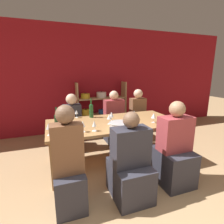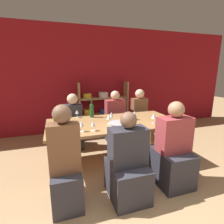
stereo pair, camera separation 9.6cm
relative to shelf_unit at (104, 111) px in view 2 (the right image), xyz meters
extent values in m
cube|color=maroon|center=(-0.41, 0.20, 0.80)|extent=(8.80, 0.06, 2.70)
cube|color=tan|center=(-0.65, 0.00, 0.11)|extent=(0.04, 0.30, 1.31)
cube|color=tan|center=(0.63, 0.00, 0.11)|extent=(0.04, 0.30, 1.31)
cube|color=tan|center=(-0.01, 0.00, -0.53)|extent=(1.28, 0.30, 0.04)
cylinder|color=red|center=(-0.01, 0.00, -0.46)|extent=(0.25, 0.25, 0.10)
sphere|color=black|center=(-0.01, 0.00, -0.40)|extent=(0.02, 0.02, 0.02)
cylinder|color=silver|center=(0.42, 0.00, -0.45)|extent=(0.23, 0.23, 0.11)
sphere|color=black|center=(0.42, 0.00, -0.38)|extent=(0.02, 0.02, 0.02)
cube|color=tan|center=(-0.01, 0.00, -0.09)|extent=(1.28, 0.30, 0.04)
cylinder|color=gold|center=(-0.44, 0.00, 0.00)|extent=(0.20, 0.20, 0.14)
sphere|color=black|center=(-0.44, 0.00, 0.08)|extent=(0.02, 0.02, 0.02)
cylinder|color=#235BAD|center=(-0.01, 0.00, -0.02)|extent=(0.17, 0.17, 0.11)
sphere|color=black|center=(-0.01, 0.00, 0.05)|extent=(0.02, 0.02, 0.02)
cylinder|color=gold|center=(0.42, 0.00, -0.01)|extent=(0.25, 0.25, 0.13)
sphere|color=black|center=(0.42, 0.00, 0.07)|extent=(0.02, 0.02, 0.02)
cube|color=tan|center=(-0.01, 0.00, 0.34)|extent=(1.28, 0.30, 0.04)
cylinder|color=gold|center=(-0.44, 0.00, 0.42)|extent=(0.23, 0.23, 0.12)
sphere|color=black|center=(-0.44, 0.00, 0.49)|extent=(0.02, 0.02, 0.02)
cylinder|color=silver|center=(-0.01, 0.00, 0.43)|extent=(0.25, 0.25, 0.14)
sphere|color=black|center=(-0.01, 0.00, 0.51)|extent=(0.02, 0.02, 0.02)
cube|color=#AD7F4C|center=(-0.28, -1.69, 0.17)|extent=(2.23, 1.08, 0.04)
cube|color=#AD7F4C|center=(-1.32, -2.15, -0.20)|extent=(0.08, 0.08, 0.69)
cube|color=#AD7F4C|center=(0.75, -2.15, -0.20)|extent=(0.08, 0.08, 0.69)
cube|color=#AD7F4C|center=(-1.32, -1.23, -0.20)|extent=(0.08, 0.08, 0.69)
cube|color=#AD7F4C|center=(0.75, -1.23, -0.20)|extent=(0.08, 0.08, 0.69)
cylinder|color=#B7BABC|center=(-0.31, -2.02, 0.23)|extent=(0.31, 0.31, 0.08)
torus|color=#B7BABC|center=(-0.31, -2.02, 0.26)|extent=(0.32, 0.32, 0.01)
cylinder|color=#1E4C23|center=(-0.58, -1.27, 0.30)|extent=(0.08, 0.08, 0.24)
cone|color=#1E4C23|center=(-0.58, -1.27, 0.44)|extent=(0.08, 0.08, 0.03)
cylinder|color=#1E4C23|center=(-0.58, -1.27, 0.50)|extent=(0.03, 0.03, 0.09)
cylinder|color=#19381E|center=(-1.22, -1.88, 0.30)|extent=(0.07, 0.07, 0.24)
cone|color=#19381E|center=(-1.22, -1.88, 0.44)|extent=(0.07, 0.07, 0.03)
cylinder|color=#19381E|center=(-1.22, -1.88, 0.50)|extent=(0.03, 0.03, 0.09)
cylinder|color=white|center=(-0.88, -2.03, 0.19)|extent=(0.06, 0.06, 0.00)
cylinder|color=white|center=(-0.88, -2.03, 0.23)|extent=(0.01, 0.01, 0.07)
cone|color=white|center=(-0.88, -2.03, 0.31)|extent=(0.07, 0.07, 0.09)
cylinder|color=beige|center=(-0.88, -2.03, 0.29)|extent=(0.04, 0.04, 0.04)
cylinder|color=white|center=(-0.41, -1.80, 0.19)|extent=(0.07, 0.07, 0.00)
cylinder|color=white|center=(-0.41, -1.80, 0.23)|extent=(0.01, 0.01, 0.08)
cone|color=white|center=(-0.41, -1.80, 0.32)|extent=(0.08, 0.08, 0.09)
cylinder|color=white|center=(0.33, -1.96, 0.19)|extent=(0.06, 0.06, 0.00)
cylinder|color=white|center=(0.33, -1.96, 0.23)|extent=(0.01, 0.01, 0.08)
cone|color=white|center=(0.33, -1.96, 0.31)|extent=(0.08, 0.08, 0.09)
cylinder|color=beige|center=(0.33, -1.96, 0.29)|extent=(0.04, 0.04, 0.04)
cylinder|color=white|center=(0.11, -1.68, 0.19)|extent=(0.06, 0.06, 0.00)
cylinder|color=white|center=(0.11, -1.68, 0.22)|extent=(0.01, 0.01, 0.07)
cone|color=white|center=(0.11, -1.68, 0.30)|extent=(0.08, 0.08, 0.09)
cylinder|color=white|center=(-0.33, -1.70, 0.19)|extent=(0.07, 0.07, 0.00)
cylinder|color=white|center=(-0.33, -1.70, 0.23)|extent=(0.01, 0.01, 0.09)
cone|color=white|center=(-0.33, -1.70, 0.32)|extent=(0.07, 0.07, 0.09)
cylinder|color=maroon|center=(-0.33, -1.70, 0.30)|extent=(0.04, 0.04, 0.04)
cylinder|color=white|center=(-0.72, -2.04, 0.19)|extent=(0.07, 0.07, 0.00)
cylinder|color=white|center=(-0.72, -2.04, 0.22)|extent=(0.01, 0.01, 0.07)
cone|color=white|center=(-0.72, -2.04, 0.30)|extent=(0.06, 0.06, 0.09)
cylinder|color=maroon|center=(-0.72, -2.04, 0.28)|extent=(0.03, 0.03, 0.03)
cylinder|color=white|center=(-1.34, -2.00, 0.19)|extent=(0.06, 0.06, 0.00)
cylinder|color=white|center=(-1.34, -2.00, 0.23)|extent=(0.01, 0.01, 0.09)
cone|color=white|center=(-1.34, -2.00, 0.32)|extent=(0.07, 0.07, 0.08)
cylinder|color=maroon|center=(-1.34, -2.00, 0.30)|extent=(0.04, 0.04, 0.03)
cylinder|color=white|center=(-0.85, -1.20, 0.19)|extent=(0.06, 0.06, 0.00)
cylinder|color=white|center=(-0.85, -1.20, 0.23)|extent=(0.01, 0.01, 0.07)
cone|color=white|center=(-0.85, -1.20, 0.30)|extent=(0.07, 0.07, 0.07)
cylinder|color=beige|center=(-0.85, -1.20, 0.28)|extent=(0.04, 0.04, 0.03)
cylinder|color=white|center=(-0.98, -1.89, 0.19)|extent=(0.06, 0.06, 0.00)
cylinder|color=white|center=(-0.98, -1.89, 0.22)|extent=(0.01, 0.01, 0.06)
cone|color=white|center=(-0.98, -1.89, 0.29)|extent=(0.06, 0.06, 0.08)
cube|color=#2D2D38|center=(-0.41, -2.62, -0.32)|extent=(0.45, 0.57, 0.45)
cube|color=#2D2D38|center=(-0.41, -2.62, 0.14)|extent=(0.45, 0.25, 0.47)
sphere|color=brown|center=(-0.41, -2.62, 0.48)|extent=(0.20, 0.20, 0.20)
cube|color=#2D2D38|center=(-0.89, -0.87, -0.32)|extent=(0.36, 0.45, 0.45)
cube|color=#2D2D38|center=(-0.89, -0.87, 0.14)|extent=(0.36, 0.20, 0.48)
sphere|color=beige|center=(-0.89, -0.87, 0.49)|extent=(0.22, 0.22, 0.22)
cube|color=#2D2D38|center=(0.30, -2.55, -0.30)|extent=(0.45, 0.56, 0.50)
cube|color=#99383D|center=(0.30, -2.55, 0.19)|extent=(0.45, 0.25, 0.48)
sphere|color=#9E7556|center=(0.30, -2.55, 0.54)|extent=(0.22, 0.22, 0.22)
cube|color=#2D2D38|center=(0.63, -0.84, -0.31)|extent=(0.35, 0.44, 0.47)
cube|color=brown|center=(0.63, -0.84, 0.17)|extent=(0.35, 0.19, 0.51)
sphere|color=beige|center=(0.63, -0.84, 0.53)|extent=(0.21, 0.21, 0.21)
cube|color=#2D2D38|center=(-1.16, -2.56, -0.31)|extent=(0.34, 0.43, 0.47)
cube|color=brown|center=(-1.16, -2.56, 0.20)|extent=(0.34, 0.19, 0.57)
sphere|color=brown|center=(-1.16, -2.56, 0.59)|extent=(0.21, 0.21, 0.21)
cube|color=#2D2D38|center=(0.06, -0.76, -0.31)|extent=(0.44, 0.55, 0.48)
cube|color=#99383D|center=(0.06, -0.76, 0.17)|extent=(0.44, 0.24, 0.47)
sphere|color=beige|center=(0.06, -0.76, 0.51)|extent=(0.21, 0.21, 0.21)
camera|label=1|loc=(-1.30, -4.40, 1.03)|focal=28.00mm
camera|label=2|loc=(-1.20, -4.43, 1.03)|focal=28.00mm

